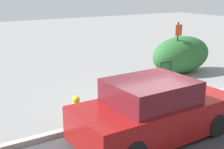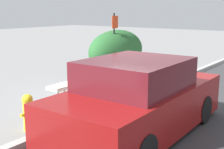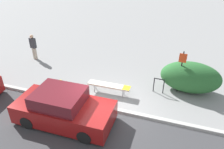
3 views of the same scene
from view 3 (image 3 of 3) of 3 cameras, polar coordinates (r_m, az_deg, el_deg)
The scene contains 9 objects.
ground_plane at distance 10.34m, azimuth -0.82°, elevation -9.16°, with size 60.00×60.00×0.00m, color gray.
curb at distance 10.30m, azimuth -0.83°, elevation -8.88°, with size 60.00×0.20×0.13m.
bench at distance 11.11m, azimuth -0.74°, elevation -2.91°, with size 2.21×0.44×0.54m.
bike_rack at distance 11.44m, azimuth 12.13°, elevation -2.46°, with size 0.55×0.08×0.83m.
sign_post at distance 11.31m, azimuth 17.58°, elevation 1.51°, with size 0.36×0.08×2.30m.
fire_hydrant at distance 11.53m, azimuth -13.21°, elevation -2.89°, with size 0.36×0.22×0.77m.
shrub_hedge at distance 11.84m, azimuth 19.79°, elevation -0.70°, with size 3.02×1.51×1.64m.
pedestrian at distance 15.40m, azimuth -19.85°, elevation 6.96°, with size 0.41×0.26×1.71m.
parked_car_near at distance 9.54m, azimuth -12.59°, elevation -8.70°, with size 4.18×1.92×1.51m.
Camera 3 is at (2.67, -7.51, 6.58)m, focal length 35.00 mm.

